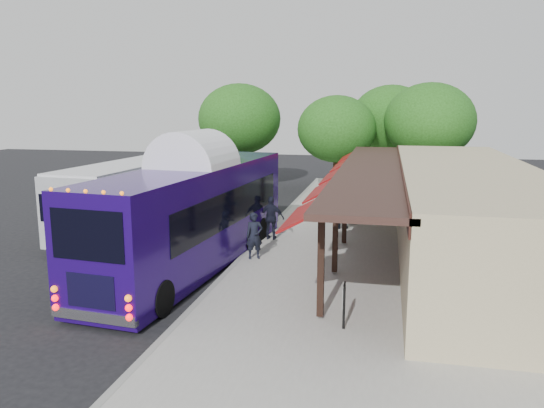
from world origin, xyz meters
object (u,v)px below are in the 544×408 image
Objects in this scene: ped_b at (340,211)px; ped_c at (271,218)px; coach_bus at (194,209)px; sign_board at (344,299)px; ped_d at (343,187)px; ped_a at (254,236)px; city_bus at (149,190)px.

ped_c is (-2.74, -2.72, 0.10)m from ped_b.
coach_bus is 10.50× the size of sign_board.
sign_board is at bearing 76.08° from ped_b.
ped_d is 1.52× the size of sign_board.
ped_b is at bearing 37.95° from ped_a.
city_bus is 6.80m from ped_c.
coach_bus is 7.50× the size of ped_b.
ped_a is at bearing 74.39° from ped_d.
coach_bus is 14.39m from ped_d.
ped_a is at bearing 44.98° from ped_b.
ped_d is (2.30, 12.78, 0.03)m from ped_a.
ped_c reaches higher than ped_a.
ped_b is at bearing 10.14° from city_bus.
ped_a is 12.99m from ped_d.
city_bus is 6.81× the size of ped_d.
coach_bus is 4.54m from ped_c.
ped_a is at bearing 28.74° from coach_bus.
ped_c is (6.53, -1.74, -0.74)m from city_bus.
ped_c is at bearing 63.45° from ped_a.
ped_d is 18.62m from sign_board.
ped_d is at bearing -101.53° from ped_c.
ped_b is 3.86m from ped_c.
city_bus is 8.12m from ped_a.
ped_d is at bearing -105.93° from ped_b.
ped_a is 1.47× the size of sign_board.
coach_bus is 1.01× the size of city_bus.
ped_a reaches higher than ped_b.
city_bus is 6.60× the size of ped_c.
coach_bus is 2.50m from ped_a.
coach_bus is at bearing 138.58° from sign_board.
ped_a is (2.05, 0.89, -1.11)m from coach_bus.
ped_b is 7.06m from ped_d.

